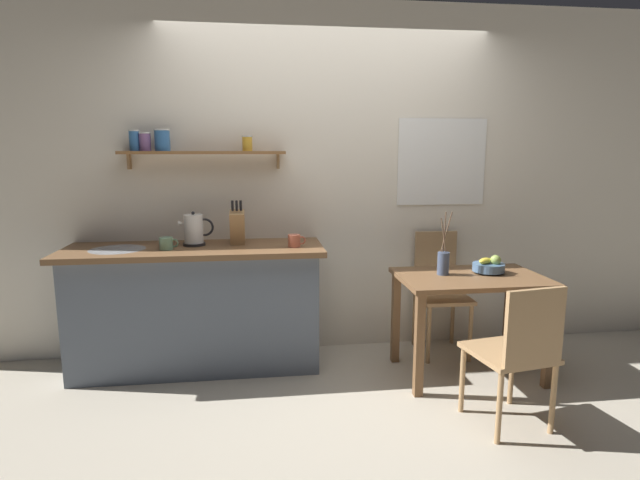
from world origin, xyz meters
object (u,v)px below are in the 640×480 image
at_px(fruit_bowl, 489,266).
at_px(coffee_mug_by_sink, 167,243).
at_px(dining_chair_near, 518,349).
at_px(dining_table, 470,293).
at_px(twig_vase, 443,262).
at_px(knife_block, 237,227).
at_px(dining_chair_far, 439,286).
at_px(electric_kettle, 194,230).
at_px(coffee_mug_spare, 295,241).

distance_m(fruit_bowl, coffee_mug_by_sink, 2.28).
bearing_deg(dining_chair_near, dining_table, 87.27).
bearing_deg(twig_vase, knife_block, 165.28).
xyz_separation_m(dining_chair_near, coffee_mug_by_sink, (-2.06, 1.02, 0.47)).
xyz_separation_m(dining_chair_near, dining_chair_far, (-0.01, 1.21, 0.04)).
distance_m(dining_chair_far, coffee_mug_by_sink, 2.11).
xyz_separation_m(fruit_bowl, twig_vase, (-0.34, -0.01, 0.04)).
bearing_deg(electric_kettle, coffee_mug_spare, -12.20).
bearing_deg(coffee_mug_spare, twig_vase, -12.10).
bearing_deg(coffee_mug_spare, dining_table, -12.58).
relative_size(dining_table, twig_vase, 2.25).
xyz_separation_m(dining_chair_far, knife_block, (-1.57, -0.05, 0.52)).
bearing_deg(dining_chair_near, coffee_mug_spare, 139.37).
bearing_deg(fruit_bowl, electric_kettle, 170.05).
bearing_deg(fruit_bowl, coffee_mug_by_sink, 174.47).
distance_m(dining_chair_far, electric_kettle, 1.95).
xyz_separation_m(electric_kettle, knife_block, (0.31, 0.00, 0.02)).
relative_size(twig_vase, knife_block, 1.37).
distance_m(dining_chair_far, coffee_mug_spare, 1.26).
xyz_separation_m(dining_chair_far, twig_vase, (-0.14, -0.43, 0.29)).
relative_size(fruit_bowl, electric_kettle, 0.90).
distance_m(twig_vase, electric_kettle, 1.79).
height_order(dining_table, fruit_bowl, fruit_bowl).
distance_m(knife_block, coffee_mug_by_sink, 0.51).
bearing_deg(twig_vase, fruit_bowl, 1.48).
bearing_deg(dining_table, coffee_mug_spare, 167.42).
bearing_deg(knife_block, dining_chair_near, -36.37).
relative_size(knife_block, coffee_mug_by_sink, 2.50).
height_order(dining_chair_near, coffee_mug_spare, coffee_mug_spare).
xyz_separation_m(dining_table, dining_chair_far, (-0.04, 0.48, -0.08)).
height_order(dining_table, twig_vase, twig_vase).
xyz_separation_m(fruit_bowl, knife_block, (-1.78, 0.37, 0.26)).
height_order(knife_block, coffee_mug_by_sink, knife_block).
xyz_separation_m(dining_table, coffee_mug_by_sink, (-2.10, 0.28, 0.35)).
bearing_deg(knife_block, twig_vase, -14.72).
distance_m(electric_kettle, coffee_mug_by_sink, 0.24).
distance_m(fruit_bowl, twig_vase, 0.35).
distance_m(twig_vase, knife_block, 1.50).
relative_size(dining_table, dining_chair_far, 1.06).
bearing_deg(electric_kettle, dining_chair_far, 1.57).
bearing_deg(coffee_mug_by_sink, knife_block, 17.14).
relative_size(dining_chair_near, knife_block, 2.66).
bearing_deg(dining_chair_far, dining_table, -84.88).
xyz_separation_m(electric_kettle, coffee_mug_by_sink, (-0.17, -0.15, -0.07)).
bearing_deg(twig_vase, dining_table, -15.25).
relative_size(coffee_mug_by_sink, coffee_mug_spare, 1.02).
bearing_deg(fruit_bowl, twig_vase, -178.52).
distance_m(dining_table, dining_chair_near, 0.75).
relative_size(dining_chair_near, electric_kettle, 3.48).
bearing_deg(dining_table, knife_block, 165.22).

